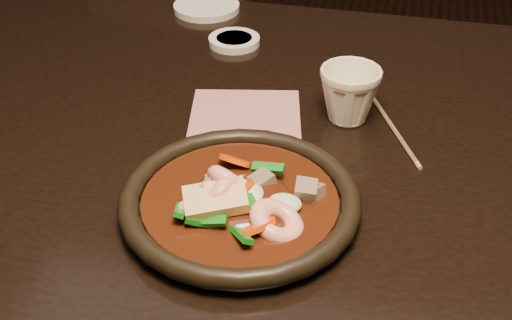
% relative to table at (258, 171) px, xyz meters
% --- Properties ---
extents(table, '(1.60, 0.90, 0.75)m').
position_rel_table_xyz_m(table, '(0.00, 0.00, 0.00)').
color(table, black).
rests_on(table, floor).
extents(chair, '(0.45, 0.45, 0.84)m').
position_rel_table_xyz_m(chair, '(-0.31, 0.61, -0.21)').
color(chair, black).
rests_on(chair, floor).
extents(plate, '(0.28, 0.28, 0.03)m').
position_rel_table_xyz_m(plate, '(0.02, -0.18, 0.09)').
color(plate, black).
rests_on(plate, table).
extents(stirfry, '(0.17, 0.17, 0.06)m').
position_rel_table_xyz_m(stirfry, '(0.02, -0.19, 0.10)').
color(stirfry, black).
rests_on(stirfry, plate).
extents(soy_dish, '(0.09, 0.09, 0.01)m').
position_rel_table_xyz_m(soy_dish, '(-0.10, 0.25, 0.08)').
color(soy_dish, white).
rests_on(soy_dish, table).
extents(saucer_right, '(0.13, 0.13, 0.01)m').
position_rel_table_xyz_m(saucer_right, '(-0.20, 0.39, 0.08)').
color(saucer_right, white).
rests_on(saucer_right, table).
extents(tea_cup, '(0.10, 0.09, 0.09)m').
position_rel_table_xyz_m(tea_cup, '(0.12, 0.05, 0.12)').
color(tea_cup, '#EDE8CD').
rests_on(tea_cup, table).
extents(chopsticks, '(0.09, 0.20, 0.01)m').
position_rel_table_xyz_m(chopsticks, '(0.18, 0.05, 0.08)').
color(chopsticks, tan).
rests_on(chopsticks, table).
extents(napkin, '(0.19, 0.19, 0.00)m').
position_rel_table_xyz_m(napkin, '(-0.02, 0.02, 0.08)').
color(napkin, '#AE6B72').
rests_on(napkin, table).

